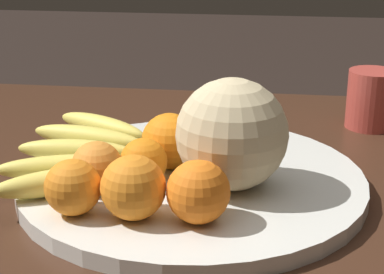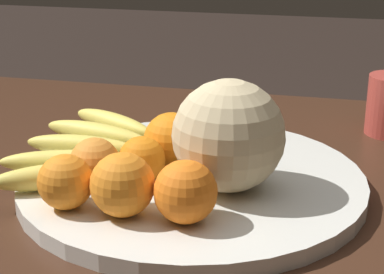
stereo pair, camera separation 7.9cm
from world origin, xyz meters
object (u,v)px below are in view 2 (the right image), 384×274
orange_front_left (66,182)px  orange_back_right (186,192)px  kitchen_table (140,256)px  orange_mid_center (123,185)px  orange_back_left (172,140)px  produce_tag (143,189)px  banana_bunch (86,147)px  orange_front_right (142,160)px  fruit_bowl (192,180)px  orange_top_small (95,163)px  melon (229,136)px

orange_front_left → orange_back_right: (0.14, -0.00, 0.00)m
kitchen_table → orange_mid_center: bearing=-81.2°
orange_back_left → produce_tag: 0.09m
orange_back_left → produce_tag: bearing=-100.2°
banana_bunch → orange_mid_center: orange_mid_center is taller
banana_bunch → orange_front_right: 0.11m
fruit_bowl → orange_back_right: (0.02, -0.12, 0.04)m
orange_front_left → orange_mid_center: (0.07, -0.00, 0.00)m
kitchen_table → fruit_bowl: fruit_bowl is taller
fruit_bowl → orange_front_left: size_ratio=6.97×
fruit_bowl → orange_top_small: (-0.10, -0.06, 0.04)m
orange_back_right → banana_bunch: bearing=140.3°
fruit_bowl → kitchen_table: bearing=-150.1°
melon → orange_back_right: (-0.03, -0.09, -0.03)m
fruit_bowl → orange_back_left: size_ratio=6.01×
melon → orange_mid_center: size_ratio=1.87×
orange_front_right → orange_top_small: 0.06m
banana_bunch → orange_mid_center: (0.10, -0.14, 0.02)m
banana_bunch → orange_back_right: 0.23m
orange_front_right → orange_back_left: orange_back_left is taller
orange_front_left → orange_front_right: size_ratio=1.09×
orange_mid_center → orange_back_right: bearing=0.6°
orange_back_left → orange_top_small: 0.11m
banana_bunch → orange_front_left: size_ratio=4.84×
melon → orange_back_left: size_ratio=1.84×
orange_back_right → kitchen_table: bearing=133.1°
fruit_bowl → banana_bunch: bearing=172.6°
melon → orange_front_left: size_ratio=2.14×
fruit_bowl → orange_front_right: orange_front_right is taller
fruit_bowl → produce_tag: produce_tag is taller
kitchen_table → fruit_bowl: size_ratio=3.76×
orange_top_small → produce_tag: size_ratio=0.68×
melon → banana_bunch: size_ratio=0.44×
orange_front_right → produce_tag: bearing=-71.8°
orange_front_right → orange_top_small: size_ratio=0.95×
banana_bunch → produce_tag: bearing=141.2°
banana_bunch → orange_front_right: size_ratio=5.27×
banana_bunch → orange_top_small: orange_top_small is taller
fruit_bowl → orange_front_left: bearing=-132.6°
orange_back_left → orange_back_right: bearing=-69.2°
kitchen_table → banana_bunch: (-0.09, 0.05, 0.12)m
orange_top_small → produce_tag: bearing=-0.1°
orange_front_left → produce_tag: 0.10m
orange_back_left → orange_top_small: (-0.07, -0.08, -0.01)m
banana_bunch → produce_tag: 0.13m
banana_bunch → orange_mid_center: size_ratio=4.25×
fruit_bowl → orange_top_small: 0.13m
orange_mid_center → banana_bunch: bearing=125.5°
orange_mid_center → orange_back_right: orange_mid_center is taller
orange_mid_center → orange_front_right: bearing=94.6°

